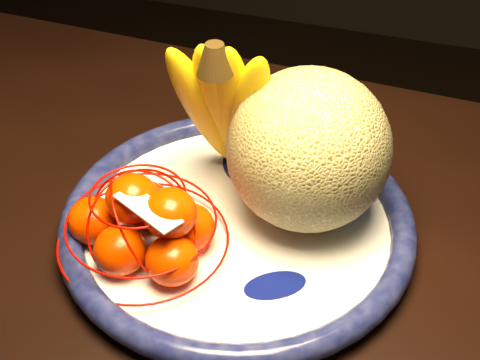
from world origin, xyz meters
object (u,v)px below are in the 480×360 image
(cantaloupe, at_px, (308,150))
(banana_bunch, at_px, (225,102))
(mandarin_bag, at_px, (145,225))
(fruit_bowl, at_px, (237,222))

(cantaloupe, bearing_deg, banana_bunch, 165.86)
(cantaloupe, distance_m, mandarin_bag, 0.19)
(fruit_bowl, height_order, cantaloupe, cantaloupe)
(fruit_bowl, xyz_separation_m, mandarin_bag, (-0.08, -0.07, 0.04))
(banana_bunch, height_order, mandarin_bag, banana_bunch)
(fruit_bowl, distance_m, banana_bunch, 0.14)
(cantaloupe, distance_m, banana_bunch, 0.11)
(fruit_bowl, height_order, mandarin_bag, mandarin_bag)
(mandarin_bag, bearing_deg, fruit_bowl, 41.34)
(cantaloupe, height_order, mandarin_bag, cantaloupe)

